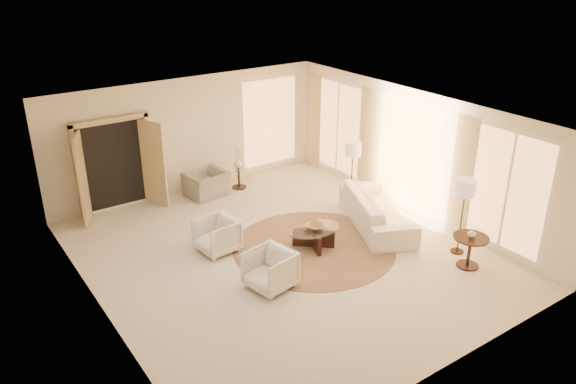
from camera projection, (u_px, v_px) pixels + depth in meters
room at (283, 189)px, 10.48m from camera, size 7.04×8.04×2.83m
windows_right at (409, 155)px, 12.38m from camera, size 0.10×6.40×2.40m
window_back_corner at (270, 122)px, 14.68m from camera, size 1.70×0.10×2.40m
curtains_right at (379, 146)px, 13.05m from camera, size 0.06×5.20×2.60m
french_doors at (116, 167)px, 12.50m from camera, size 1.95×0.66×2.16m
area_rug at (314, 247)px, 11.31m from camera, size 4.22×4.22×0.01m
sofa at (377, 210)px, 12.06m from camera, size 1.93×2.70×0.74m
armchair_left at (217, 234)px, 11.03m from camera, size 0.75×0.79×0.76m
armchair_right at (270, 268)px, 9.83m from camera, size 0.84×0.87×0.77m
accent_chair at (207, 180)px, 13.49m from camera, size 1.03×0.76×0.83m
coffee_table at (314, 235)px, 11.22m from camera, size 1.37×1.37×0.41m
end_table at (470, 246)px, 10.47m from camera, size 0.66×0.66×0.62m
side_table at (239, 175)px, 13.98m from camera, size 0.47×0.47×0.55m
floor_lamp_near at (353, 152)px, 12.69m from camera, size 0.37×0.37×1.54m
floor_lamp_far at (465, 191)px, 10.61m from camera, size 0.38×0.38×1.55m
bowl at (314, 227)px, 11.14m from camera, size 0.47×0.47×0.09m
end_vase at (472, 233)px, 10.36m from camera, size 0.18×0.18×0.16m
side_vase at (238, 163)px, 13.85m from camera, size 0.28×0.28×0.22m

